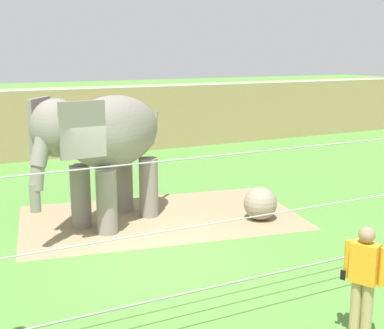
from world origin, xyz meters
TOP-DOWN VIEW (x-y plane):
  - ground_plane at (0.00, 0.00)m, footprint 120.00×120.00m
  - dirt_patch at (1.12, 2.31)m, footprint 7.16×4.94m
  - embankment_wall at (0.00, 11.41)m, footprint 36.00×1.80m
  - elephant at (-0.20, 2.36)m, footprint 3.72×2.88m
  - enrichment_ball at (3.20, 1.10)m, footprint 0.80×0.80m
  - cable_fence at (0.00, -2.82)m, footprint 8.54×0.21m
  - zookeeper at (1.44, -4.00)m, footprint 0.39×0.55m

SIDE VIEW (x-z plane):
  - ground_plane at x=0.00m, z-range 0.00..0.00m
  - dirt_patch at x=1.12m, z-range 0.00..0.01m
  - enrichment_ball at x=3.20m, z-range 0.00..0.80m
  - zookeeper at x=1.44m, z-range 0.09..1.76m
  - embankment_wall at x=0.00m, z-range 0.00..2.54m
  - cable_fence at x=0.00m, z-range 0.01..3.69m
  - elephant at x=-0.20m, z-range 0.49..3.53m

